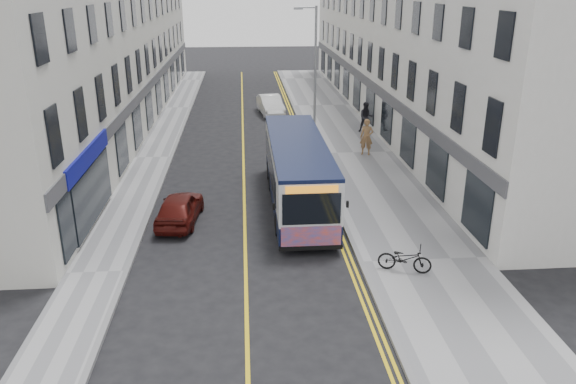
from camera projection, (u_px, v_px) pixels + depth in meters
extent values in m
plane|color=black|center=(245.00, 253.00, 20.31)|extent=(140.00, 140.00, 0.00)
cube|color=gray|center=(353.00, 153.00, 31.96)|extent=(4.50, 64.00, 0.12)
cube|color=gray|center=(153.00, 158.00, 31.11)|extent=(2.00, 64.00, 0.12)
cube|color=slate|center=(314.00, 154.00, 31.79)|extent=(0.18, 64.00, 0.13)
cube|color=slate|center=(171.00, 157.00, 31.19)|extent=(0.18, 64.00, 0.13)
cube|color=yellow|center=(243.00, 157.00, 31.51)|extent=(0.12, 64.00, 0.01)
cube|color=yellow|center=(306.00, 155.00, 31.78)|extent=(0.10, 64.00, 0.01)
cube|color=yellow|center=(310.00, 155.00, 31.79)|extent=(0.10, 64.00, 0.01)
cube|color=silver|center=(408.00, 24.00, 38.50)|extent=(6.00, 46.00, 13.00)
cube|color=beige|center=(103.00, 26.00, 36.96)|extent=(6.00, 46.00, 13.00)
cylinder|color=#92949A|center=(315.00, 79.00, 32.30)|extent=(0.14, 0.14, 8.00)
cylinder|color=#92949A|center=(307.00, 7.00, 30.89)|extent=(1.00, 0.08, 0.08)
cube|color=#92949A|center=(298.00, 8.00, 30.87)|extent=(0.50, 0.18, 0.12)
cube|color=black|center=(297.00, 190.00, 24.40)|extent=(2.27, 9.97, 0.82)
cube|color=silver|center=(298.00, 163.00, 23.97)|extent=(2.27, 9.97, 1.63)
cube|color=black|center=(298.00, 143.00, 23.66)|extent=(2.29, 9.97, 0.15)
cube|color=black|center=(270.00, 164.00, 24.46)|extent=(0.04, 7.79, 1.04)
cube|color=black|center=(322.00, 163.00, 24.63)|extent=(0.04, 7.79, 1.04)
cube|color=black|center=(312.00, 209.00, 19.33)|extent=(2.04, 0.04, 1.13)
cube|color=#EF3E14|center=(311.00, 238.00, 19.71)|extent=(2.13, 0.04, 0.86)
cube|color=orange|center=(312.00, 190.00, 19.07)|extent=(1.81, 0.04, 0.25)
cylinder|color=black|center=(278.00, 224.00, 21.63)|extent=(0.25, 0.91, 0.91)
cylinder|color=black|center=(331.00, 222.00, 21.78)|extent=(0.25, 0.91, 0.91)
cylinder|color=black|center=(272.00, 181.00, 26.28)|extent=(0.25, 0.91, 0.91)
cylinder|color=black|center=(315.00, 180.00, 26.44)|extent=(0.25, 0.91, 0.91)
cylinder|color=black|center=(270.00, 170.00, 27.80)|extent=(0.25, 0.91, 0.91)
cylinder|color=black|center=(311.00, 169.00, 27.96)|extent=(0.25, 0.91, 0.91)
imported|color=black|center=(405.00, 259.00, 18.63)|extent=(1.88, 1.18, 0.93)
imported|color=olive|center=(367.00, 137.00, 31.20)|extent=(0.85, 0.70, 2.01)
imported|color=black|center=(366.00, 117.00, 35.99)|extent=(1.01, 0.83, 1.92)
imported|color=white|center=(271.00, 105.00, 41.44)|extent=(2.00, 4.40, 1.40)
imported|color=#4B100C|center=(180.00, 208.00, 22.71)|extent=(1.90, 3.86, 1.27)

